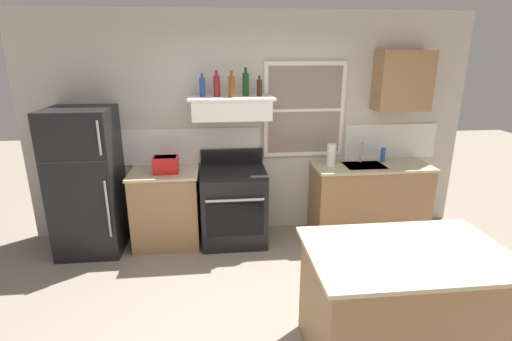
% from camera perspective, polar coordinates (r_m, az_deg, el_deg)
% --- Properties ---
extents(back_wall, '(5.40, 0.11, 2.70)m').
position_cam_1_polar(back_wall, '(4.75, -0.35, 6.62)').
color(back_wall, beige).
rests_on(back_wall, ground_plane).
extents(refrigerator, '(0.70, 0.72, 1.66)m').
position_cam_1_polar(refrigerator, '(4.71, -23.89, -1.56)').
color(refrigerator, black).
rests_on(refrigerator, ground_plane).
extents(counter_left_of_stove, '(0.79, 0.63, 0.91)m').
position_cam_1_polar(counter_left_of_stove, '(4.71, -13.19, -5.36)').
color(counter_left_of_stove, '#9E754C').
rests_on(counter_left_of_stove, ground_plane).
extents(toaster, '(0.30, 0.20, 0.19)m').
position_cam_1_polar(toaster, '(4.46, -13.27, 0.89)').
color(toaster, red).
rests_on(toaster, counter_left_of_stove).
extents(stove_range, '(0.76, 0.69, 1.09)m').
position_cam_1_polar(stove_range, '(4.63, -3.35, -5.16)').
color(stove_range, black).
rests_on(stove_range, ground_plane).
extents(range_hood_shelf, '(0.96, 0.52, 0.24)m').
position_cam_1_polar(range_hood_shelf, '(4.42, -3.68, 9.35)').
color(range_hood_shelf, white).
extents(bottle_blue_liqueur, '(0.07, 0.07, 0.26)m').
position_cam_1_polar(bottle_blue_liqueur, '(4.44, -8.00, 12.24)').
color(bottle_blue_liqueur, '#1E478C').
rests_on(bottle_blue_liqueur, range_hood_shelf).
extents(bottle_red_label_wine, '(0.07, 0.07, 0.29)m').
position_cam_1_polar(bottle_red_label_wine, '(4.39, -5.87, 12.45)').
color(bottle_red_label_wine, maroon).
rests_on(bottle_red_label_wine, range_hood_shelf).
extents(bottle_amber_wine, '(0.07, 0.07, 0.29)m').
position_cam_1_polar(bottle_amber_wine, '(4.34, -3.64, 12.44)').
color(bottle_amber_wine, brown).
rests_on(bottle_amber_wine, range_hood_shelf).
extents(bottle_dark_green_wine, '(0.07, 0.07, 0.32)m').
position_cam_1_polar(bottle_dark_green_wine, '(4.46, -1.55, 12.75)').
color(bottle_dark_green_wine, '#143819').
rests_on(bottle_dark_green_wine, range_hood_shelf).
extents(bottle_brown_stout, '(0.06, 0.06, 0.23)m').
position_cam_1_polar(bottle_brown_stout, '(4.46, 0.50, 12.27)').
color(bottle_brown_stout, '#381E0F').
rests_on(bottle_brown_stout, range_hood_shelf).
extents(counter_right_with_sink, '(1.43, 0.63, 0.91)m').
position_cam_1_polar(counter_right_with_sink, '(5.03, 16.38, -4.09)').
color(counter_right_with_sink, '#9E754C').
rests_on(counter_right_with_sink, ground_plane).
extents(sink_faucet, '(0.03, 0.17, 0.28)m').
position_cam_1_polar(sink_faucet, '(4.90, 15.50, 3.11)').
color(sink_faucet, silver).
rests_on(sink_faucet, counter_right_with_sink).
extents(paper_towel_roll, '(0.11, 0.11, 0.27)m').
position_cam_1_polar(paper_towel_roll, '(4.68, 11.16, 2.27)').
color(paper_towel_roll, white).
rests_on(paper_towel_roll, counter_right_with_sink).
extents(dish_soap_bottle, '(0.06, 0.06, 0.18)m').
position_cam_1_polar(dish_soap_bottle, '(5.03, 18.38, 2.22)').
color(dish_soap_bottle, blue).
rests_on(dish_soap_bottle, counter_right_with_sink).
extents(kitchen_island, '(1.40, 0.90, 0.91)m').
position_cam_1_polar(kitchen_island, '(3.15, 20.77, -18.30)').
color(kitchen_island, '#9E754C').
rests_on(kitchen_island, ground_plane).
extents(upper_cabinet_right, '(0.64, 0.32, 0.70)m').
position_cam_1_polar(upper_cabinet_right, '(5.00, 21.00, 12.38)').
color(upper_cabinet_right, '#9E754C').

